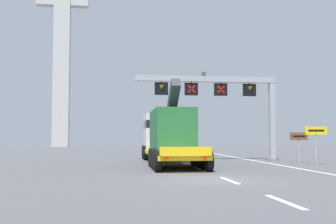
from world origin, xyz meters
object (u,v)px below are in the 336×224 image
bridge_pylon_distant (62,28)px  overhead_lane_gantry (223,92)px  heavy_haul_truck_yellow (167,134)px  tourist_info_sign_brown (299,140)px  exit_sign_yellow (316,136)px

bridge_pylon_distant → overhead_lane_gantry: bearing=-67.3°
heavy_haul_truck_yellow → overhead_lane_gantry: bearing=22.5°
heavy_haul_truck_yellow → bridge_pylon_distant: bearing=106.4°
overhead_lane_gantry → tourist_info_sign_brown: bearing=-32.4°
bridge_pylon_distant → exit_sign_yellow: bearing=-65.1°
exit_sign_yellow → heavy_haul_truck_yellow: bearing=158.4°
tourist_info_sign_brown → overhead_lane_gantry: bearing=147.6°
exit_sign_yellow → tourist_info_sign_brown: (0.07, 2.62, -0.30)m
heavy_haul_truck_yellow → tourist_info_sign_brown: heavy_haul_truck_yellow is taller
heavy_haul_truck_yellow → exit_sign_yellow: heavy_haul_truck_yellow is taller
tourist_info_sign_brown → bridge_pylon_distant: size_ratio=0.05×
heavy_haul_truck_yellow → bridge_pylon_distant: bridge_pylon_distant is taller
heavy_haul_truck_yellow → bridge_pylon_distant: 49.93m
tourist_info_sign_brown → bridge_pylon_distant: bearing=116.2°
exit_sign_yellow → bridge_pylon_distant: bearing=114.9°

